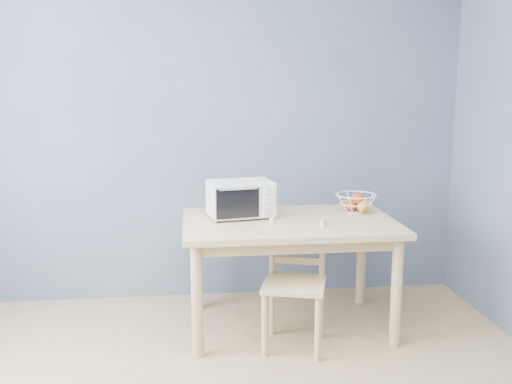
{
  "coord_description": "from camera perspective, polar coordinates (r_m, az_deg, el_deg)",
  "views": [
    {
      "loc": [
        -0.07,
        -2.05,
        1.64
      ],
      "look_at": [
        0.36,
        1.64,
        0.93
      ],
      "focal_mm": 40.0,
      "sensor_mm": 36.0,
      "label": 1
    }
  ],
  "objects": [
    {
      "name": "fruit_basket",
      "position": [
        4.04,
        9.95,
        -1.02
      ],
      "size": [
        0.33,
        0.33,
        0.14
      ],
      "rotation": [
        0.0,
        0.0,
        0.19
      ],
      "color": "silver",
      "rests_on": "dining_table"
    },
    {
      "name": "dining_table",
      "position": [
        3.81,
        3.31,
        -4.28
      ],
      "size": [
        1.4,
        0.9,
        0.75
      ],
      "color": "tan",
      "rests_on": "ground"
    },
    {
      "name": "room",
      "position": [
        2.08,
        -4.57,
        1.4
      ],
      "size": [
        4.01,
        4.51,
        2.61
      ],
      "color": "tan",
      "rests_on": "ground"
    },
    {
      "name": "toaster_oven",
      "position": [
        3.82,
        -1.8,
        -0.65
      ],
      "size": [
        0.46,
        0.37,
        0.25
      ],
      "rotation": [
        0.0,
        0.0,
        0.17
      ],
      "color": "silver",
      "rests_on": "dining_table"
    },
    {
      "name": "dining_chair",
      "position": [
        3.63,
        3.9,
        -9.27
      ],
      "size": [
        0.47,
        0.47,
        0.8
      ],
      "rotation": [
        0.0,
        0.0,
        -0.28
      ],
      "color": "tan",
      "rests_on": "ground"
    }
  ]
}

